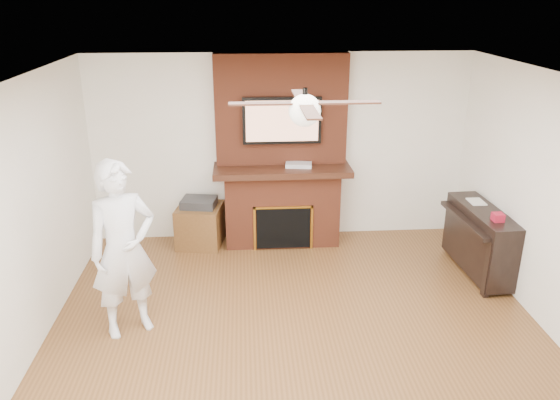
{
  "coord_description": "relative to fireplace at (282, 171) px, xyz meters",
  "views": [
    {
      "loc": [
        -0.49,
        -4.29,
        3.2
      ],
      "look_at": [
        -0.14,
        0.9,
        1.22
      ],
      "focal_mm": 35.0,
      "sensor_mm": 36.0,
      "label": 1
    }
  ],
  "objects": [
    {
      "name": "room_shell",
      "position": [
        0.0,
        -2.55,
        0.25
      ],
      "size": [
        5.36,
        5.86,
        2.86
      ],
      "color": "brown",
      "rests_on": "ground"
    },
    {
      "name": "fireplace",
      "position": [
        0.0,
        0.0,
        0.0
      ],
      "size": [
        1.78,
        0.64,
        2.5
      ],
      "color": "brown",
      "rests_on": "ground"
    },
    {
      "name": "tv",
      "position": [
        0.0,
        -0.05,
        0.68
      ],
      "size": [
        1.0,
        0.08,
        0.6
      ],
      "color": "black",
      "rests_on": "fireplace"
    },
    {
      "name": "ceiling_fan",
      "position": [
        -0.0,
        -2.55,
        1.34
      ],
      "size": [
        1.21,
        1.21,
        0.31
      ],
      "color": "black",
      "rests_on": "room_shell"
    },
    {
      "name": "person",
      "position": [
        -1.67,
        -2.03,
        -0.1
      ],
      "size": [
        0.78,
        0.69,
        1.78
      ],
      "primitive_type": "imported",
      "rotation": [
        0.0,
        0.0,
        0.49
      ],
      "color": "white",
      "rests_on": "ground"
    },
    {
      "name": "side_table",
      "position": [
        -1.1,
        -0.07,
        -0.69
      ],
      "size": [
        0.66,
        0.66,
        0.66
      ],
      "rotation": [
        0.0,
        0.0,
        -0.17
      ],
      "color": "brown",
      "rests_on": "ground"
    },
    {
      "name": "piano",
      "position": [
        2.3,
        -1.1,
        -0.56
      ],
      "size": [
        0.52,
        1.27,
        0.91
      ],
      "rotation": [
        0.0,
        0.0,
        0.05
      ],
      "color": "black",
      "rests_on": "ground"
    },
    {
      "name": "cable_box",
      "position": [
        0.21,
        -0.1,
        0.11
      ],
      "size": [
        0.36,
        0.24,
        0.05
      ],
      "primitive_type": "cube",
      "rotation": [
        0.0,
        0.0,
        -0.14
      ],
      "color": "silver",
      "rests_on": "fireplace"
    },
    {
      "name": "candle_orange",
      "position": [
        -0.11,
        -0.22,
        -0.93
      ],
      "size": [
        0.07,
        0.07,
        0.13
      ],
      "primitive_type": "cylinder",
      "color": "orange",
      "rests_on": "ground"
    },
    {
      "name": "candle_green",
      "position": [
        -0.08,
        -0.2,
        -0.95
      ],
      "size": [
        0.07,
        0.07,
        0.1
      ],
      "primitive_type": "cylinder",
      "color": "#357F33",
      "rests_on": "ground"
    },
    {
      "name": "candle_cream",
      "position": [
        0.09,
        -0.23,
        -0.94
      ],
      "size": [
        0.08,
        0.08,
        0.11
      ],
      "primitive_type": "cylinder",
      "color": "beige",
      "rests_on": "ground"
    }
  ]
}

